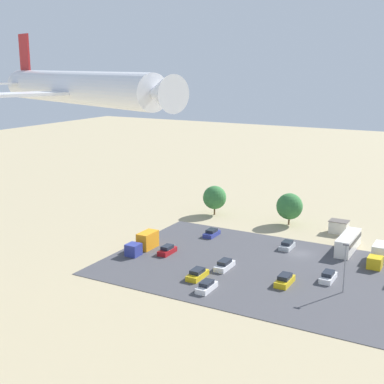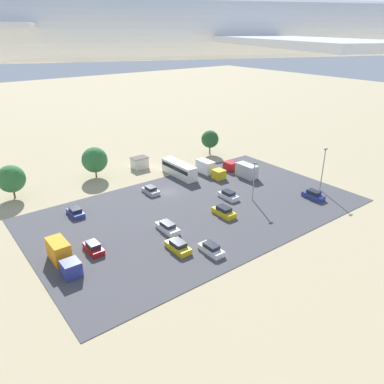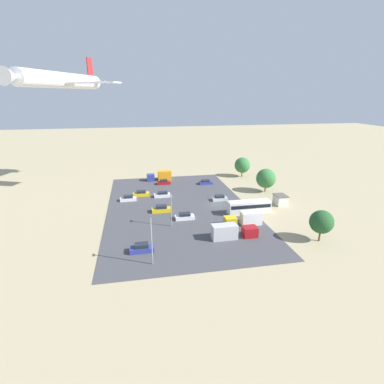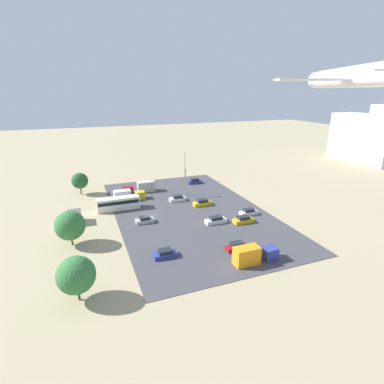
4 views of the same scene
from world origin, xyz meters
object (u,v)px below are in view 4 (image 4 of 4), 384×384
parked_car_7 (145,220)px  bus (118,203)px  parked_car_6 (237,247)px  parked_truck_1 (141,187)px  parked_car_1 (178,199)px  shed_building (75,217)px  parked_car_8 (195,181)px  parked_truck_0 (253,255)px  parked_car_3 (202,203)px  parked_car_2 (216,220)px  parked_car_5 (165,254)px  airplane (353,77)px  parked_car_4 (243,220)px  parked_truck_2 (127,195)px  parked_car_0 (249,212)px

parked_car_7 → bus: bearing=23.1°
parked_car_7 → parked_car_6: bearing=-143.9°
parked_truck_1 → parked_car_1: bearing=-145.6°
shed_building → bus: size_ratio=0.37×
parked_car_8 → parked_truck_0: (47.21, -7.79, 0.75)m
bus → parked_car_6: (28.48, 17.68, -1.04)m
parked_car_1 → parked_car_7: size_ratio=1.08×
parked_car_3 → parked_car_7: (5.29, -16.28, -0.08)m
parked_car_2 → parked_car_5: parked_car_2 is taller
parked_car_3 → parked_car_6: bearing=172.8°
parked_car_5 → parked_car_6: (2.39, 13.18, 0.05)m
shed_building → airplane: 65.20m
parked_car_3 → parked_car_6: (23.53, -2.97, -0.04)m
shed_building → parked_car_8: (-18.21, 36.27, -0.55)m
parked_car_4 → parked_truck_0: (15.13, -6.91, 0.80)m
parked_car_3 → parked_truck_2: (-11.02, -17.40, 0.64)m
parked_car_4 → parked_car_8: (-32.09, 0.88, 0.04)m
parked_car_1 → parked_truck_0: 34.00m
parked_car_0 → parked_car_2: bearing=-81.0°
parked_car_0 → parked_truck_1: bearing=-142.1°
shed_building → bus: 11.16m
parked_car_8 → parked_truck_2: (7.84, -22.72, 0.64)m
parked_car_1 → parked_truck_1: size_ratio=0.48×
bus → parked_car_1: size_ratio=2.34×
parked_car_2 → parked_truck_1: parked_truck_1 is taller
shed_building → parked_car_2: 31.81m
parked_car_4 → parked_car_5: 22.06m
parked_car_4 → shed_building: bearing=68.6°
parked_car_4 → airplane: bearing=-107.8°
parked_car_8 → parked_car_7: bearing=-41.8°
parked_car_3 → parked_truck_2: bearing=57.7°
parked_car_2 → parked_car_8: size_ratio=1.09×
parked_car_3 → parked_car_5: bearing=142.6°
parked_car_5 → parked_car_3: bearing=-37.4°
airplane → parked_car_4: bearing=-176.4°
parked_car_1 → parked_car_5: size_ratio=1.05×
parked_car_4 → parked_car_0: bearing=-45.1°
shed_building → parked_truck_0: bearing=44.5°
bus → parked_car_1: bearing=92.2°
shed_building → parked_car_5: bearing=34.2°
parked_truck_2 → parked_car_0: bearing=50.8°
parked_car_4 → parked_car_8: size_ratio=1.04×
parked_car_2 → parked_car_4: (2.05, 5.87, 0.01)m
parked_truck_0 → parked_truck_1: parked_truck_0 is taller
parked_car_0 → parked_truck_1: parked_truck_1 is taller
parked_car_5 → parked_truck_2: 32.20m
parked_car_2 → parked_truck_2: size_ratio=0.58×
parked_car_6 → airplane: airplane is taller
parked_car_3 → parked_car_7: 17.12m
parked_truck_2 → airplane: 58.96m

